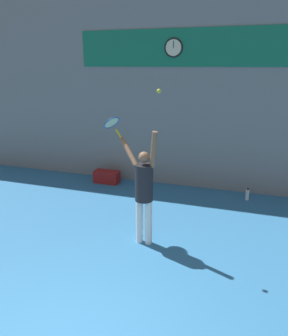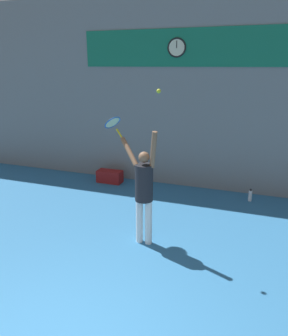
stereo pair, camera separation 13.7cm
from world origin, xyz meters
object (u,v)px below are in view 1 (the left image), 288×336
Objects in this scene: tennis_ball at (159,91)px; water_bottle at (247,195)px; scoreboard_clock at (174,48)px; tennis_player at (144,188)px; tennis_racket at (112,124)px; equipment_bag at (107,177)px.

water_bottle is (1.54, 2.81, -2.69)m from tennis_ball.
scoreboard_clock is 3.43m from tennis_ball.
tennis_racket is (-0.78, 0.43, 1.07)m from tennis_player.
tennis_racket is at bearing -61.90° from equipment_bag.
tennis_racket is 0.64× the size of equipment_bag.
tennis_player is at bearing -53.92° from equipment_bag.
scoreboard_clock is at bearing 80.08° from tennis_racket.
water_bottle is at bearing 41.88° from tennis_racket.
scoreboard_clock reaches higher than water_bottle.
tennis_ball is (1.05, -0.48, 0.66)m from tennis_racket.
tennis_player is (0.29, -3.23, -2.54)m from scoreboard_clock.
tennis_racket is at bearing -99.92° from scoreboard_clock.
tennis_player is 6.93× the size of water_bottle.
scoreboard_clock is 0.22× the size of tennis_player.
water_bottle is 0.44× the size of equipment_bag.
water_bottle is at bearing 56.62° from tennis_player.
water_bottle is at bearing -12.78° from scoreboard_clock.
tennis_ball reaches higher than water_bottle.
equipment_bag is at bearing 129.07° from tennis_ball.
tennis_player is at bearing -84.91° from scoreboard_clock.
tennis_racket is (-0.49, -2.80, -1.48)m from scoreboard_clock.
equipment_bag reaches higher than water_bottle.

